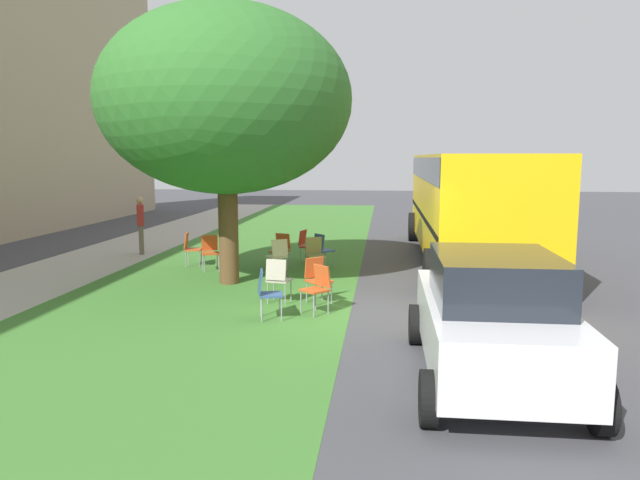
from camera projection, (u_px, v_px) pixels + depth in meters
ground at (362, 309)px, 11.04m from camera, size 80.00×80.00×0.00m
grass_verge at (196, 304)px, 11.39m from camera, size 48.00×6.00×0.01m
street_tree at (226, 101)px, 12.76m from camera, size 5.49×5.49×6.06m
chair_0 at (278, 254)px, 14.14m from camera, size 0.58×0.58×0.88m
chair_1 at (278, 277)px, 11.41m from camera, size 0.49×0.48×0.88m
chair_2 at (322, 248)px, 15.09m from camera, size 0.59×0.59×0.88m
chair_3 at (315, 252)px, 14.38m from camera, size 0.55×0.55×0.88m
chair_4 at (191, 246)px, 15.31m from camera, size 0.48×0.48×0.88m
chair_5 at (317, 276)px, 11.46m from camera, size 0.59×0.58×0.88m
chair_6 at (281, 248)px, 15.08m from camera, size 0.54×0.54×0.88m
chair_7 at (318, 285)px, 10.65m from camera, size 0.59×0.59×0.88m
chair_8 at (210, 250)px, 14.76m from camera, size 0.55×0.54×0.88m
chair_9 at (306, 244)px, 15.81m from camera, size 0.51×0.52×0.88m
chair_10 at (267, 290)px, 10.26m from camera, size 0.51×0.51×0.88m
parked_car at (492, 317)px, 7.37m from camera, size 3.70×1.92×1.65m
school_bus at (468, 197)px, 15.76m from camera, size 10.40×2.80×2.88m
pedestrian_0 at (141, 223)px, 17.16m from camera, size 0.41×0.32×1.69m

